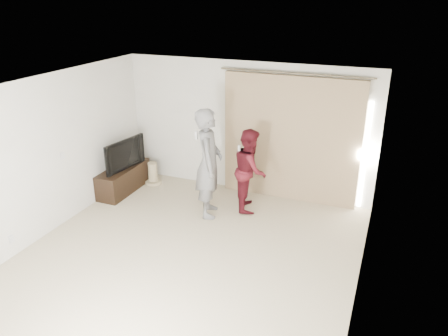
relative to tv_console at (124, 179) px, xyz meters
The scene contains 10 objects.
floor 2.87m from the tv_console, 37.71° to the right, with size 5.50×5.50×0.00m, color #C4B393.
wall_back 2.69m from the tv_console, 23.80° to the left, with size 5.00×0.04×2.60m, color silver.
wall_left 2.05m from the tv_console, 97.64° to the right, with size 0.04×5.50×2.60m.
ceiling 3.70m from the tv_console, 37.71° to the right, with size 5.00×5.50×0.01m, color silver.
curtain 3.45m from the tv_console, 16.30° to the left, with size 2.80×0.11×2.46m.
tv_console is the anchor object (origin of this frame).
tv 0.55m from the tv_console, ahead, with size 1.04×0.14×0.60m, color black.
scratching_post 0.65m from the tv_console, 56.08° to the left, with size 0.35×0.35×0.46m.
person_man 2.16m from the tv_console, ahead, with size 0.69×0.84×1.98m.
person_woman 2.67m from the tv_console, ahead, with size 0.80×0.90×1.54m.
Camera 1 is at (2.65, -5.00, 3.81)m, focal length 35.00 mm.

